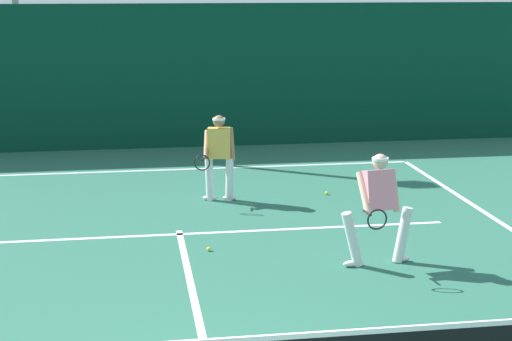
{
  "coord_description": "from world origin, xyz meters",
  "views": [
    {
      "loc": [
        -0.75,
        -6.64,
        3.99
      ],
      "look_at": [
        1.26,
        6.27,
        1.0
      ],
      "focal_mm": 57.95,
      "sensor_mm": 36.0,
      "label": 1
    }
  ],
  "objects_px": {
    "player_near": "(379,204)",
    "player_far": "(219,154)",
    "tennis_ball_extra": "(327,193)",
    "tennis_ball": "(209,249)"
  },
  "relations": [
    {
      "from": "player_near",
      "to": "player_far",
      "type": "distance_m",
      "value": 4.34
    },
    {
      "from": "tennis_ball_extra",
      "to": "tennis_ball",
      "type": "bearing_deg",
      "value": -130.28
    },
    {
      "from": "player_near",
      "to": "tennis_ball_extra",
      "type": "xyz_separation_m",
      "value": [
        0.23,
        4.01,
        -0.87
      ]
    },
    {
      "from": "player_far",
      "to": "tennis_ball_extra",
      "type": "relative_size",
      "value": 24.37
    },
    {
      "from": "player_far",
      "to": "tennis_ball_extra",
      "type": "xyz_separation_m",
      "value": [
        2.08,
        0.09,
        -0.85
      ]
    },
    {
      "from": "player_far",
      "to": "tennis_ball",
      "type": "xyz_separation_m",
      "value": [
        -0.49,
        -2.95,
        -0.85
      ]
    },
    {
      "from": "player_far",
      "to": "tennis_ball",
      "type": "bearing_deg",
      "value": 89.33
    },
    {
      "from": "player_near",
      "to": "tennis_ball_extra",
      "type": "relative_size",
      "value": 24.82
    },
    {
      "from": "player_near",
      "to": "tennis_ball",
      "type": "distance_m",
      "value": 2.68
    },
    {
      "from": "tennis_ball",
      "to": "player_near",
      "type": "bearing_deg",
      "value": -22.53
    }
  ]
}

